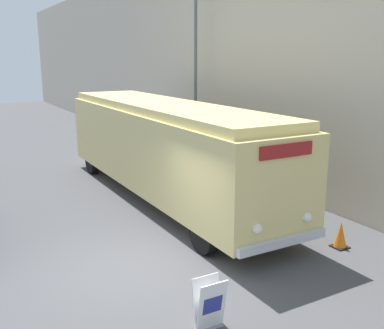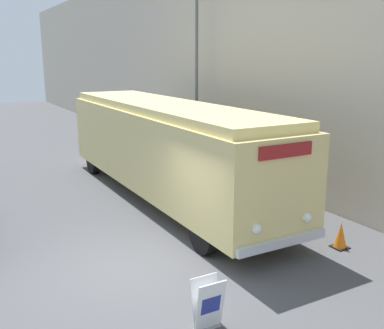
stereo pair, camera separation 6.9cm
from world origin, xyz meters
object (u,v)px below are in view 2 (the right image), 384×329
Objects in this scene: vintage_bus at (165,145)px; traffic_cone at (341,236)px; sign_board at (208,304)px; streetlamp at (197,47)px.

vintage_bus is 18.17× the size of traffic_cone.
streetlamp is at bearing 61.22° from sign_board.
sign_board is at bearing -164.32° from traffic_cone.
streetlamp is 9.83m from traffic_cone.
traffic_cone is at bearing 15.68° from sign_board.
sign_board is 12.14m from streetlamp.
streetlamp is 12.12× the size of traffic_cone.
vintage_bus reaches higher than sign_board.
sign_board is at bearing -110.38° from vintage_bus.
traffic_cone is (4.42, 1.24, -0.12)m from sign_board.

